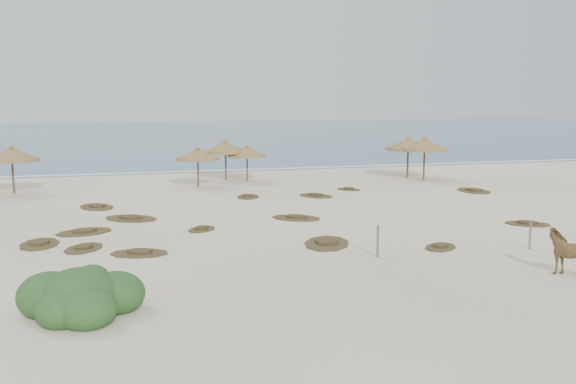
# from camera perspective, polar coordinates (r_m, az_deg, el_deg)

# --- Properties ---
(ground) EXTENTS (160.00, 160.00, 0.00)m
(ground) POSITION_cam_1_polar(r_m,az_deg,el_deg) (26.11, 2.29, -4.52)
(ground) COLOR #F1E0C6
(ground) RESTS_ON ground
(ocean) EXTENTS (200.00, 100.00, 0.01)m
(ocean) POSITION_cam_1_polar(r_m,az_deg,el_deg) (99.72, -10.78, 5.04)
(ocean) COLOR #275975
(ocean) RESTS_ON ground
(foam_line) EXTENTS (70.00, 0.60, 0.01)m
(foam_line) POSITION_cam_1_polar(r_m,az_deg,el_deg) (51.17, -6.47, 1.90)
(foam_line) COLOR white
(foam_line) RESTS_ON ground
(palapa_1) EXTENTS (3.67, 3.67, 3.03)m
(palapa_1) POSITION_cam_1_polar(r_m,az_deg,el_deg) (42.20, -23.35, 3.04)
(palapa_1) COLOR #4F3728
(palapa_1) RESTS_ON ground
(palapa_2) EXTENTS (3.63, 3.63, 2.69)m
(palapa_2) POSITION_cam_1_polar(r_m,az_deg,el_deg) (42.04, -8.03, 3.27)
(palapa_2) COLOR #4F3728
(palapa_2) RESTS_ON ground
(palapa_3) EXTENTS (3.65, 3.65, 2.94)m
(palapa_3) POSITION_cam_1_polar(r_m,az_deg,el_deg) (45.21, -5.57, 3.93)
(palapa_3) COLOR #4F3728
(palapa_3) RESTS_ON ground
(palapa_4) EXTENTS (3.31, 3.31, 2.58)m
(palapa_4) POSITION_cam_1_polar(r_m,az_deg,el_deg) (44.62, -3.66, 3.54)
(palapa_4) COLOR #4F3728
(palapa_4) RESTS_ON ground
(palapa_5) EXTENTS (3.47, 3.47, 3.15)m
(palapa_5) POSITION_cam_1_polar(r_m,az_deg,el_deg) (46.25, 12.05, 4.09)
(palapa_5) COLOR #4F3728
(palapa_5) RESTS_ON ground
(palapa_6) EXTENTS (4.11, 4.11, 3.08)m
(palapa_6) POSITION_cam_1_polar(r_m,az_deg,el_deg) (47.16, 10.64, 4.16)
(palapa_6) COLOR #4F3728
(palapa_6) RESTS_ON ground
(horse) EXTENTS (1.73, 1.95, 1.53)m
(horse) POSITION_cam_1_polar(r_m,az_deg,el_deg) (23.24, 24.12, -4.99)
(horse) COLOR #9C7647
(horse) RESTS_ON ground
(fence_post_near) EXTENTS (0.11, 0.11, 1.22)m
(fence_post_near) POSITION_cam_1_polar(r_m,az_deg,el_deg) (23.85, 7.98, -4.35)
(fence_post_near) COLOR #675B4D
(fence_post_near) RESTS_ON ground
(fence_post_far) EXTENTS (0.09, 0.09, 1.11)m
(fence_post_far) POSITION_cam_1_polar(r_m,az_deg,el_deg) (26.58, 20.73, -3.61)
(fence_post_far) COLOR #675B4D
(fence_post_far) RESTS_ON ground
(bush) EXTENTS (3.43, 3.02, 1.54)m
(bush) POSITION_cam_1_polar(r_m,az_deg,el_deg) (18.45, -17.92, -8.91)
(bush) COLOR #356029
(bush) RESTS_ON ground
(scrub_0) EXTENTS (1.71, 2.44, 0.16)m
(scrub_0) POSITION_cam_1_polar(r_m,az_deg,el_deg) (27.53, -21.23, -4.31)
(scrub_0) COLOR #4F4122
(scrub_0) RESTS_ON ground
(scrub_1) EXTENTS (2.86, 2.38, 0.16)m
(scrub_1) POSITION_cam_1_polar(r_m,az_deg,el_deg) (29.28, -17.66, -3.38)
(scrub_1) COLOR #4F4122
(scrub_1) RESTS_ON ground
(scrub_2) EXTENTS (1.78, 1.85, 0.16)m
(scrub_2) POSITION_cam_1_polar(r_m,az_deg,el_deg) (28.73, -7.67, -3.27)
(scrub_2) COLOR #4F4122
(scrub_2) RESTS_ON ground
(scrub_3) EXTENTS (2.89, 2.68, 0.16)m
(scrub_3) POSITION_cam_1_polar(r_m,az_deg,el_deg) (31.08, 0.74, -2.29)
(scrub_3) COLOR #4F4122
(scrub_3) RESTS_ON ground
(scrub_4) EXTENTS (2.41, 2.25, 0.16)m
(scrub_4) POSITION_cam_1_polar(r_m,az_deg,el_deg) (31.67, 20.52, -2.64)
(scrub_4) COLOR #4F4122
(scrub_4) RESTS_ON ground
(scrub_5) EXTENTS (1.86, 2.79, 0.16)m
(scrub_5) POSITION_cam_1_polar(r_m,az_deg,el_deg) (41.55, 16.19, 0.13)
(scrub_5) COLOR #4F4122
(scrub_5) RESTS_ON ground
(scrub_6) EXTENTS (2.42, 2.92, 0.16)m
(scrub_6) POSITION_cam_1_polar(r_m,az_deg,el_deg) (35.61, -16.66, -1.26)
(scrub_6) COLOR #4F4122
(scrub_6) RESTS_ON ground
(scrub_7) EXTENTS (2.47, 2.67, 0.16)m
(scrub_7) POSITION_cam_1_polar(r_m,az_deg,el_deg) (37.95, 2.48, -0.31)
(scrub_7) COLOR #4F4122
(scrub_7) RESTS_ON ground
(scrub_9) EXTENTS (2.75, 3.25, 0.16)m
(scrub_9) POSITION_cam_1_polar(r_m,az_deg,el_deg) (25.87, 3.46, -4.54)
(scrub_9) COLOR #4F4122
(scrub_9) RESTS_ON ground
(scrub_10) EXTENTS (1.83, 1.83, 0.16)m
(scrub_10) POSITION_cam_1_polar(r_m,az_deg,el_deg) (40.68, 5.42, 0.26)
(scrub_10) COLOR #4F4122
(scrub_10) RESTS_ON ground
(scrub_11) EXTENTS (2.45, 1.87, 0.16)m
(scrub_11) POSITION_cam_1_polar(r_m,az_deg,el_deg) (24.86, -13.06, -5.29)
(scrub_11) COLOR #4F4122
(scrub_11) RESTS_ON ground
(scrub_12) EXTENTS (1.97, 1.93, 0.16)m
(scrub_12) POSITION_cam_1_polar(r_m,az_deg,el_deg) (25.88, 13.40, -4.75)
(scrub_12) COLOR #4F4122
(scrub_12) RESTS_ON ground
(scrub_13) EXTENTS (1.81, 2.26, 0.16)m
(scrub_13) POSITION_cam_1_polar(r_m,az_deg,el_deg) (37.62, -3.58, -0.40)
(scrub_13) COLOR #4F4122
(scrub_13) RESTS_ON ground
(scrub_14) EXTENTS (3.25, 3.03, 0.16)m
(scrub_14) POSITION_cam_1_polar(r_m,az_deg,el_deg) (31.87, -13.80, -2.27)
(scrub_14) COLOR #4F4122
(scrub_14) RESTS_ON ground
(scrub_15) EXTENTS (2.03, 2.34, 0.16)m
(scrub_15) POSITION_cam_1_polar(r_m,az_deg,el_deg) (26.22, -17.70, -4.75)
(scrub_15) COLOR #4F4122
(scrub_15) RESTS_ON ground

